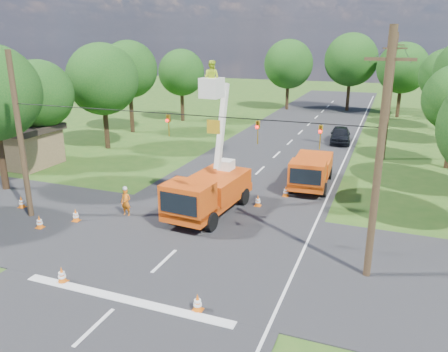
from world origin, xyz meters
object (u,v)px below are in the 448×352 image
at_px(traffic_cone_2, 258,201).
at_px(traffic_cone_3, 286,191).
at_px(tree_far_b, 351,60).
at_px(tree_left_e, 129,69).
at_px(traffic_cone_4, 76,215).
at_px(shed, 21,144).
at_px(traffic_cone_0, 62,275).
at_px(traffic_cone_5, 39,222).
at_px(tree_left_d, 102,79).
at_px(pole_left, 20,137).
at_px(second_truck, 311,170).
at_px(traffic_cone_1, 198,303).
at_px(ground_worker, 126,202).
at_px(distant_car, 340,135).
at_px(traffic_cone_6, 21,202).
at_px(pole_right_mid, 390,97).
at_px(tree_left_c, 39,95).
at_px(tree_right_e, 447,75).
at_px(pole_right_near, 379,158).
at_px(tree_far_c, 403,68).
at_px(tree_left_f, 181,73).
at_px(pole_right_far, 393,77).
at_px(bucket_truck, 208,185).
at_px(tree_far_a, 289,64).

height_order(traffic_cone_2, traffic_cone_3, same).
bearing_deg(tree_far_b, tree_left_e, -130.72).
bearing_deg(traffic_cone_4, shed, 145.81).
height_order(traffic_cone_4, shed, shed).
bearing_deg(tree_far_b, traffic_cone_0, -96.87).
xyz_separation_m(traffic_cone_5, tree_left_d, (-7.19, 16.14, 5.77)).
distance_m(traffic_cone_3, pole_left, 15.60).
distance_m(second_truck, traffic_cone_1, 15.55).
xyz_separation_m(ground_worker, traffic_cone_0, (1.50, -7.01, -0.44)).
relative_size(distant_car, tree_left_d, 0.49).
xyz_separation_m(traffic_cone_6, pole_right_mid, (19.43, 19.23, 4.75)).
relative_size(tree_left_c, tree_right_e, 0.93).
relative_size(pole_right_near, tree_far_c, 1.09).
bearing_deg(tree_left_f, shed, -98.28).
distance_m(traffic_cone_0, traffic_cone_1, 5.95).
height_order(distant_car, pole_right_mid, pole_right_mid).
bearing_deg(ground_worker, traffic_cone_4, -143.64).
xyz_separation_m(pole_right_near, pole_left, (-18.00, 0.00, -0.61)).
height_order(traffic_cone_2, pole_right_near, pole_right_near).
height_order(traffic_cone_2, pole_right_far, pole_right_far).
height_order(traffic_cone_1, traffic_cone_5, same).
relative_size(traffic_cone_3, traffic_cone_4, 1.00).
bearing_deg(traffic_cone_4, pole_right_near, -1.05).
height_order(bucket_truck, tree_far_a, tree_far_a).
relative_size(ground_worker, pole_left, 0.18).
height_order(traffic_cone_1, tree_far_a, tree_far_a).
height_order(traffic_cone_0, pole_right_far, pole_right_far).
bearing_deg(pole_left, pole_right_near, 0.00).
bearing_deg(traffic_cone_3, tree_right_e, 68.21).
relative_size(traffic_cone_3, traffic_cone_5, 1.00).
bearing_deg(traffic_cone_1, tree_far_c, 82.00).
height_order(shed, tree_far_b, tree_far_b).
bearing_deg(bucket_truck, traffic_cone_0, -102.03).
distance_m(traffic_cone_0, traffic_cone_3, 14.60).
xyz_separation_m(distant_car, tree_far_a, (-9.46, 18.27, 5.42)).
xyz_separation_m(pole_right_near, tree_left_e, (-25.30, 22.00, 1.38)).
height_order(traffic_cone_2, traffic_cone_4, same).
bearing_deg(shed, bucket_truck, -13.34).
bearing_deg(tree_far_b, tree_left_c, -118.44).
xyz_separation_m(traffic_cone_6, tree_left_c, (-5.57, 8.23, 5.08)).
distance_m(traffic_cone_5, pole_left, 4.61).
xyz_separation_m(distant_car, traffic_cone_0, (-7.48, -29.76, -0.41)).
xyz_separation_m(shed, tree_left_f, (3.20, 22.00, 4.07)).
bearing_deg(tree_far_b, traffic_cone_2, -91.55).
relative_size(bucket_truck, traffic_cone_2, 11.89).
relative_size(second_truck, tree_right_e, 0.71).
height_order(shed, tree_far_a, tree_far_a).
bearing_deg(tree_far_a, tree_far_b, 14.04).
bearing_deg(pole_right_near, tree_left_f, 127.84).
height_order(bucket_truck, second_truck, bucket_truck).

